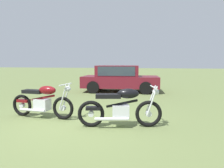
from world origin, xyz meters
TOP-DOWN VIEW (x-y plane):
  - ground_plane at (0.00, 0.00)m, footprint 120.00×120.00m
  - motorcycle_maroon at (-1.14, 0.27)m, footprint 2.00×0.64m
  - motorcycle_black at (1.19, 0.05)m, footprint 2.01×0.87m
  - car_burgundy at (-0.21, 5.99)m, footprint 4.30×2.33m

SIDE VIEW (x-z plane):
  - ground_plane at x=0.00m, z-range 0.00..0.00m
  - motorcycle_maroon at x=-1.14m, z-range -0.03..0.98m
  - motorcycle_black at x=1.19m, z-range -0.03..0.99m
  - car_burgundy at x=-0.21m, z-range 0.08..1.51m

